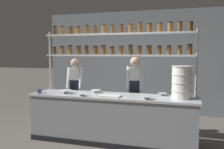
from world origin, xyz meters
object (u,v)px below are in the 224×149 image
object	(u,v)px
prep_bowl_near_left	(147,98)
serving_cup_front	(39,91)
prep_bowl_center_back	(66,92)
chef_center	(135,89)
cutting_board	(110,96)
prep_bowl_far_left	(162,94)
prep_bowl_center_front	(82,95)
spice_shelf_unit	(117,45)
prep_bowl_near_right	(96,91)
container_stack	(182,82)
chef_left	(75,88)

from	to	relation	value
prep_bowl_near_left	serving_cup_front	bearing A→B (deg)	-179.83
prep_bowl_center_back	chef_center	bearing A→B (deg)	34.78
cutting_board	prep_bowl_far_left	distance (m)	1.00
prep_bowl_center_front	prep_bowl_far_left	xyz separation A→B (m)	(1.44, 0.51, 0.00)
spice_shelf_unit	prep_bowl_far_left	world-z (taller)	spice_shelf_unit
chef_center	cutting_board	size ratio (longest dim) A/B	4.11
chef_center	prep_bowl_far_left	world-z (taller)	chef_center
chef_center	prep_bowl_near_right	size ratio (longest dim) A/B	7.83
container_stack	prep_bowl_far_left	bearing A→B (deg)	151.39
prep_bowl_center_front	prep_bowl_center_back	xyz separation A→B (m)	(-0.45, 0.20, 0.01)
chef_left	prep_bowl_center_front	size ratio (longest dim) A/B	9.21
spice_shelf_unit	prep_bowl_near_left	xyz separation A→B (m)	(0.71, -0.57, -0.93)
spice_shelf_unit	prep_bowl_center_front	world-z (taller)	spice_shelf_unit
prep_bowl_center_back	chef_left	bearing A→B (deg)	102.67
cutting_board	spice_shelf_unit	bearing A→B (deg)	91.75
chef_left	cutting_board	world-z (taller)	chef_left
cutting_board	prep_bowl_center_front	bearing A→B (deg)	-168.01
chef_left	prep_bowl_near_right	size ratio (longest dim) A/B	7.62
serving_cup_front	prep_bowl_near_left	bearing A→B (deg)	0.17
container_stack	prep_bowl_near_left	world-z (taller)	container_stack
chef_left	prep_bowl_center_back	world-z (taller)	chef_left
prep_bowl_center_back	prep_bowl_far_left	world-z (taller)	prep_bowl_center_back
container_stack	prep_bowl_far_left	distance (m)	0.49
prep_bowl_center_front	prep_bowl_near_right	world-z (taller)	prep_bowl_near_right
spice_shelf_unit	prep_bowl_center_back	xyz separation A→B (m)	(-0.95, -0.41, -0.93)
spice_shelf_unit	serving_cup_front	world-z (taller)	spice_shelf_unit
container_stack	serving_cup_front	distance (m)	2.77
prep_bowl_center_front	prep_bowl_near_right	xyz separation A→B (m)	(0.10, 0.46, 0.00)
chef_center	serving_cup_front	size ratio (longest dim) A/B	17.99
prep_bowl_near_right	prep_bowl_near_left	bearing A→B (deg)	-20.93
chef_center	prep_bowl_center_back	world-z (taller)	chef_center
spice_shelf_unit	container_stack	bearing A→B (deg)	-12.61
chef_left	cutting_board	bearing A→B (deg)	-51.36
spice_shelf_unit	container_stack	distance (m)	1.48
container_stack	chef_left	bearing A→B (deg)	164.30
spice_shelf_unit	prep_bowl_center_front	distance (m)	1.22
prep_bowl_near_left	serving_cup_front	world-z (taller)	serving_cup_front
prep_bowl_center_front	prep_bowl_far_left	bearing A→B (deg)	19.57
chef_left	prep_bowl_near_left	distance (m)	2.08
chef_left	prep_bowl_far_left	size ratio (longest dim) A/B	8.95
prep_bowl_near_left	prep_bowl_center_front	world-z (taller)	prep_bowl_near_left
cutting_board	serving_cup_front	distance (m)	1.46
chef_left	prep_bowl_center_back	size ratio (longest dim) A/B	6.64
cutting_board	prep_bowl_near_right	xyz separation A→B (m)	(-0.42, 0.35, 0.02)
container_stack	cutting_board	distance (m)	1.32
chef_left	container_stack	bearing A→B (deg)	-29.24
chef_center	prep_bowl_far_left	bearing A→B (deg)	-46.74
prep_bowl_far_left	chef_center	bearing A→B (deg)	140.64
prep_bowl_far_left	prep_bowl_near_right	bearing A→B (deg)	-177.78
container_stack	prep_bowl_near_right	size ratio (longest dim) A/B	2.76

